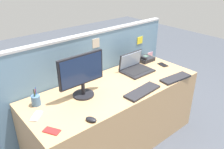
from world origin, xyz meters
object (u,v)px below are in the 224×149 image
object	(u,v)px
computer_mouse_right_hand	(91,119)
cell_phone_red_case	(52,131)
keyboard_spare	(176,78)
cell_phone_silver_slab	(37,116)
laptop	(135,67)
pen_cup	(36,100)
cell_phone_black_slab	(163,65)
desk_phone	(145,59)
desktop_monitor	(82,73)
keyboard_main	(142,91)

from	to	relation	value
computer_mouse_right_hand	cell_phone_red_case	xyz separation A→B (m)	(-0.31, 0.09, -0.01)
keyboard_spare	cell_phone_silver_slab	size ratio (longest dim) A/B	2.71
keyboard_spare	cell_phone_red_case	size ratio (longest dim) A/B	2.88
laptop	computer_mouse_right_hand	bearing A→B (deg)	-154.84
keyboard_spare	cell_phone_silver_slab	world-z (taller)	keyboard_spare
pen_cup	cell_phone_black_slab	bearing A→B (deg)	-6.32
laptop	desk_phone	world-z (taller)	laptop
computer_mouse_right_hand	cell_phone_silver_slab	world-z (taller)	computer_mouse_right_hand
desktop_monitor	pen_cup	distance (m)	0.48
computer_mouse_right_hand	cell_phone_silver_slab	bearing A→B (deg)	110.81
keyboard_spare	computer_mouse_right_hand	bearing A→B (deg)	-174.44
desktop_monitor	keyboard_main	distance (m)	0.64
desktop_monitor	computer_mouse_right_hand	world-z (taller)	desktop_monitor
keyboard_spare	cell_phone_black_slab	distance (m)	0.39
cell_phone_black_slab	desktop_monitor	bearing A→B (deg)	-171.45
desktop_monitor	computer_mouse_right_hand	distance (m)	0.49
cell_phone_silver_slab	computer_mouse_right_hand	bearing A→B (deg)	-1.91
desk_phone	cell_phone_red_case	bearing A→B (deg)	-163.02
desktop_monitor	desk_phone	xyz separation A→B (m)	(1.12, 0.20, -0.21)
computer_mouse_right_hand	desk_phone	bearing A→B (deg)	2.89
computer_mouse_right_hand	pen_cup	world-z (taller)	pen_cup
laptop	pen_cup	distance (m)	1.23
desktop_monitor	keyboard_spare	bearing A→B (deg)	-21.37
laptop	keyboard_main	bearing A→B (deg)	-126.71
keyboard_spare	cell_phone_silver_slab	xyz separation A→B (m)	(-1.49, 0.35, -0.01)
keyboard_main	cell_phone_black_slab	bearing A→B (deg)	18.60
keyboard_spare	pen_cup	xyz separation A→B (m)	(-1.42, 0.52, 0.04)
keyboard_spare	computer_mouse_right_hand	world-z (taller)	computer_mouse_right_hand
pen_cup	cell_phone_red_case	size ratio (longest dim) A/B	1.35
keyboard_spare	cell_phone_black_slab	world-z (taller)	keyboard_spare
laptop	cell_phone_silver_slab	world-z (taller)	laptop
desk_phone	keyboard_spare	distance (m)	0.60
computer_mouse_right_hand	keyboard_main	bearing A→B (deg)	-17.43
pen_cup	keyboard_spare	bearing A→B (deg)	-20.09
desk_phone	cell_phone_silver_slab	distance (m)	1.64
keyboard_main	pen_cup	bearing A→B (deg)	147.99
keyboard_spare	cell_phone_red_case	distance (m)	1.49
laptop	cell_phone_silver_slab	size ratio (longest dim) A/B	2.50
desktop_monitor	desk_phone	bearing A→B (deg)	9.84
computer_mouse_right_hand	cell_phone_red_case	size ratio (longest dim) A/B	0.75
desk_phone	cell_phone_black_slab	bearing A→B (deg)	-74.86
keyboard_spare	cell_phone_red_case	bearing A→B (deg)	-178.07
cell_phone_silver_slab	cell_phone_red_case	size ratio (longest dim) A/B	1.06
keyboard_spare	desktop_monitor	bearing A→B (deg)	163.95
desktop_monitor	cell_phone_black_slab	distance (m)	1.21
laptop	cell_phone_black_slab	distance (m)	0.41
desktop_monitor	computer_mouse_right_hand	bearing A→B (deg)	-115.04
desktop_monitor	cell_phone_red_case	distance (m)	0.62
keyboard_main	computer_mouse_right_hand	distance (m)	0.67
desk_phone	cell_phone_red_case	size ratio (longest dim) A/B	1.48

